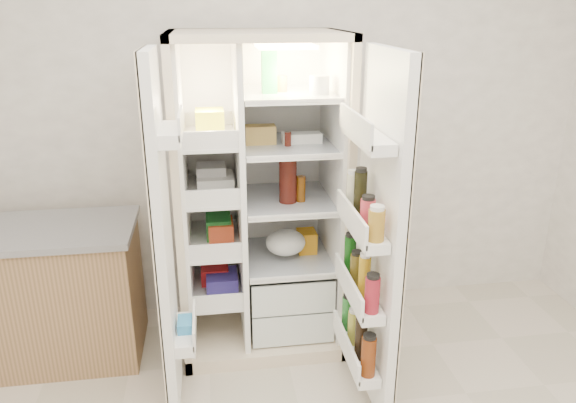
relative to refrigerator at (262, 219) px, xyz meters
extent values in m
cube|color=white|center=(0.10, 0.35, 0.61)|extent=(4.00, 0.02, 2.70)
cube|color=beige|center=(-0.02, 0.28, 0.16)|extent=(0.92, 0.04, 1.80)
cube|color=beige|center=(-0.46, -0.05, 0.16)|extent=(0.04, 0.70, 1.80)
cube|color=beige|center=(0.42, -0.05, 0.16)|extent=(0.04, 0.70, 1.80)
cube|color=beige|center=(-0.02, -0.05, 1.04)|extent=(0.92, 0.70, 0.04)
cube|color=beige|center=(-0.02, -0.05, -0.70)|extent=(0.92, 0.70, 0.08)
cube|color=white|center=(-0.02, 0.25, 0.18)|extent=(0.84, 0.02, 1.68)
cube|color=white|center=(-0.43, -0.05, 0.18)|extent=(0.02, 0.62, 1.68)
cube|color=white|center=(0.39, -0.05, 0.18)|extent=(0.02, 0.62, 1.68)
cube|color=white|center=(-0.13, -0.05, 0.18)|extent=(0.03, 0.62, 1.68)
cube|color=silver|center=(0.14, -0.07, -0.56)|extent=(0.47, 0.52, 0.19)
cube|color=silver|center=(0.14, -0.07, -0.36)|extent=(0.47, 0.52, 0.19)
cube|color=#FFD18C|center=(0.14, 0.00, 0.98)|extent=(0.30, 0.30, 0.02)
cube|color=white|center=(-0.28, -0.05, -0.39)|extent=(0.28, 0.58, 0.02)
cube|color=white|center=(-0.28, -0.05, -0.09)|extent=(0.28, 0.58, 0.02)
cube|color=white|center=(-0.28, -0.05, 0.21)|extent=(0.28, 0.58, 0.02)
cube|color=white|center=(-0.28, -0.05, 0.51)|extent=(0.28, 0.58, 0.02)
cube|color=silver|center=(0.14, -0.05, -0.22)|extent=(0.49, 0.58, 0.01)
cube|color=silver|center=(0.14, -0.05, 0.14)|extent=(0.49, 0.58, 0.01)
cube|color=silver|center=(0.14, -0.05, 0.46)|extent=(0.49, 0.58, 0.02)
cube|color=silver|center=(0.14, -0.05, 0.74)|extent=(0.49, 0.58, 0.02)
cube|color=red|center=(-0.28, -0.05, -0.33)|extent=(0.16, 0.20, 0.10)
cube|color=#227E31|center=(-0.28, -0.05, -0.02)|extent=(0.14, 0.18, 0.12)
cube|color=white|center=(-0.28, -0.05, 0.25)|extent=(0.20, 0.22, 0.07)
cube|color=yellow|center=(-0.28, -0.05, 0.59)|extent=(0.15, 0.16, 0.14)
cube|color=#4638A8|center=(-0.28, -0.05, -0.34)|extent=(0.18, 0.20, 0.09)
cube|color=#F2532A|center=(-0.28, -0.05, -0.03)|extent=(0.14, 0.18, 0.10)
cube|color=silver|center=(-0.28, -0.05, 0.28)|extent=(0.16, 0.16, 0.12)
sphere|color=orange|center=(0.01, -0.15, -0.62)|extent=(0.07, 0.07, 0.07)
sphere|color=orange|center=(0.10, -0.11, -0.62)|extent=(0.07, 0.07, 0.07)
sphere|color=orange|center=(0.20, -0.15, -0.62)|extent=(0.07, 0.07, 0.07)
sphere|color=orange|center=(0.06, -0.01, -0.62)|extent=(0.07, 0.07, 0.07)
ellipsoid|color=#3B6E24|center=(0.14, -0.05, -0.34)|extent=(0.26, 0.24, 0.11)
cylinder|color=#44140E|center=(0.13, -0.12, 0.30)|extent=(0.10, 0.10, 0.31)
cylinder|color=#6A380B|center=(0.21, -0.12, 0.22)|extent=(0.05, 0.05, 0.15)
cube|color=green|center=(0.04, -0.07, 0.86)|extent=(0.08, 0.08, 0.22)
cylinder|color=silver|center=(0.29, -0.15, 0.79)|extent=(0.10, 0.10, 0.09)
cylinder|color=#A86526|center=(0.11, -0.03, 0.79)|extent=(0.06, 0.06, 0.08)
cube|color=white|center=(0.22, -0.05, 0.49)|extent=(0.22, 0.09, 0.05)
cube|color=tan|center=(-0.01, -0.04, 0.51)|extent=(0.16, 0.09, 0.10)
ellipsoid|color=silver|center=(0.12, -0.10, -0.14)|extent=(0.23, 0.21, 0.15)
cube|color=orange|center=(0.26, -0.01, -0.15)|extent=(0.11, 0.13, 0.13)
cube|color=white|center=(-0.52, -0.60, 0.16)|extent=(0.05, 0.40, 1.72)
cube|color=beige|center=(-0.54, -0.60, 0.16)|extent=(0.01, 0.40, 1.72)
cube|color=white|center=(-0.45, -0.60, -0.34)|extent=(0.09, 0.32, 0.06)
cube|color=white|center=(-0.45, -0.60, 0.66)|extent=(0.09, 0.32, 0.06)
cube|color=#338CCC|center=(-0.45, -0.60, -0.31)|extent=(0.07, 0.12, 0.10)
cube|color=white|center=(0.48, -0.69, 0.16)|extent=(0.05, 0.58, 1.72)
cube|color=beige|center=(0.51, -0.69, 0.16)|extent=(0.01, 0.58, 1.72)
cube|color=white|center=(0.40, -0.69, -0.48)|extent=(0.11, 0.50, 0.05)
cube|color=white|center=(0.40, -0.69, -0.14)|extent=(0.11, 0.50, 0.05)
cube|color=white|center=(0.40, -0.69, 0.21)|extent=(0.11, 0.50, 0.05)
cube|color=white|center=(0.40, -0.69, 0.64)|extent=(0.11, 0.50, 0.05)
cylinder|color=#68290B|center=(0.40, -0.89, -0.36)|extent=(0.07, 0.07, 0.20)
cylinder|color=black|center=(0.40, -0.76, -0.35)|extent=(0.06, 0.06, 0.22)
cylinder|color=#ACAA39|center=(0.40, -0.63, -0.37)|extent=(0.06, 0.06, 0.18)
cylinder|color=#2B8132|center=(0.40, -0.50, -0.36)|extent=(0.06, 0.06, 0.19)
cylinder|color=maroon|center=(0.40, -0.89, -0.03)|extent=(0.07, 0.07, 0.17)
cylinder|color=#B98C15|center=(0.40, -0.76, -0.01)|extent=(0.06, 0.06, 0.21)
cylinder|color=brown|center=(0.40, -0.63, -0.04)|extent=(0.07, 0.07, 0.16)
cylinder|color=#114C11|center=(0.40, -0.50, -0.02)|extent=(0.06, 0.06, 0.20)
cylinder|color=#A17523|center=(0.40, -0.89, 0.30)|extent=(0.07, 0.07, 0.14)
cylinder|color=#BC303E|center=(0.40, -0.76, 0.30)|extent=(0.07, 0.07, 0.14)
cylinder|color=black|center=(0.40, -0.63, 0.35)|extent=(0.06, 0.06, 0.23)
cylinder|color=beige|center=(0.40, -0.50, 0.32)|extent=(0.06, 0.06, 0.18)
cube|color=#A27851|center=(-1.26, -0.08, -0.36)|extent=(1.06, 0.55, 0.76)
cube|color=gray|center=(-1.26, -0.08, 0.03)|extent=(1.10, 0.58, 0.04)
camera|label=1|loc=(-0.29, -2.95, 1.18)|focal=34.00mm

